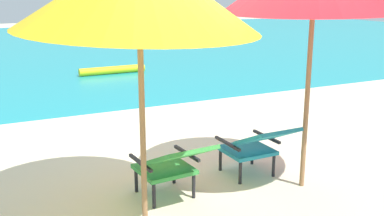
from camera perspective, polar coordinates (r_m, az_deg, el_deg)
name	(u,v)px	position (r m, az deg, el deg)	size (l,w,h in m)	color
ground_plane	(104,101)	(8.75, -10.74, 0.88)	(40.00, 40.00, 0.00)	beige
ocean_band	(38,48)	(16.69, -18.33, 6.96)	(40.00, 18.00, 0.01)	teal
swim_buoy	(112,70)	(11.38, -9.74, 4.62)	(0.18, 0.18, 1.60)	yellow
lounge_chair_left	(172,163)	(4.53, -2.44, -6.77)	(0.60, 0.91, 0.68)	#338E3D
lounge_chair_right	(256,144)	(5.09, 7.89, -4.42)	(0.56, 0.88, 0.68)	teal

